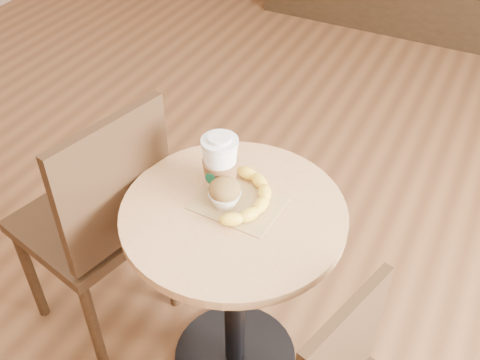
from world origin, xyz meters
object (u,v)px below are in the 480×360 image
(muffin, at_px, (225,193))
(banana, at_px, (247,198))
(chair_left, at_px, (100,219))
(cafe_table, at_px, (234,266))
(coffee_cup, at_px, (220,164))

(muffin, bearing_deg, banana, 30.92)
(chair_left, height_order, muffin, chair_left)
(cafe_table, distance_m, coffee_cup, 0.34)
(chair_left, relative_size, coffee_cup, 5.50)
(cafe_table, bearing_deg, banana, 62.79)
(coffee_cup, bearing_deg, cafe_table, -39.05)
(coffee_cup, xyz_separation_m, muffin, (0.05, -0.07, -0.04))
(cafe_table, relative_size, muffin, 8.01)
(cafe_table, xyz_separation_m, banana, (0.02, 0.04, 0.26))
(coffee_cup, height_order, banana, coffee_cup)
(cafe_table, distance_m, banana, 0.27)
(coffee_cup, distance_m, muffin, 0.09)
(coffee_cup, bearing_deg, banana, -14.43)
(chair_left, distance_m, muffin, 0.52)
(coffee_cup, bearing_deg, muffin, -49.40)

